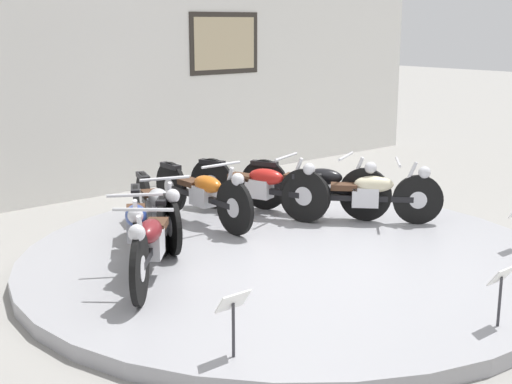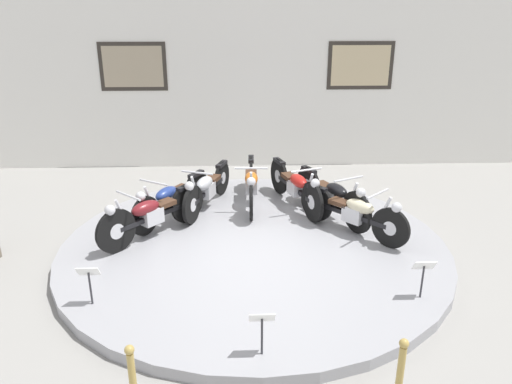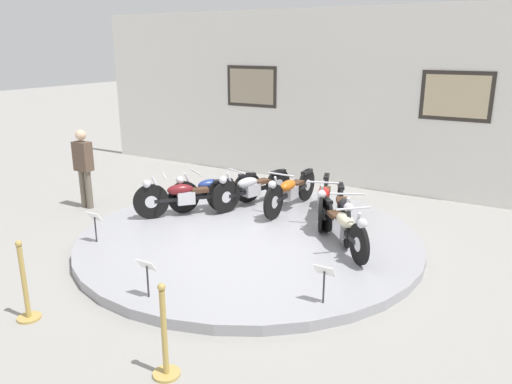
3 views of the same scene
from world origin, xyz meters
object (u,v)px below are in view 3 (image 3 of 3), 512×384
object	(u,v)px
motorcycle_cream	(342,225)
info_placard_front_centre	(147,270)
motorcycle_black	(344,210)
motorcycle_silver	(251,187)
stanchion_post_right_of_entry	(165,345)
motorcycle_maroon	(186,195)
motorcycle_orange	(290,190)
visitor_standing	(84,165)
motorcycle_red	(324,198)
motorcycle_blue	(214,189)
info_placard_front_left	(95,220)
info_placard_front_right	(324,276)
stanchion_post_left_of_entry	(26,293)

from	to	relation	value
motorcycle_cream	info_placard_front_centre	bearing A→B (deg)	-119.11
motorcycle_black	motorcycle_cream	bearing A→B (deg)	-71.07
motorcycle_silver	stanchion_post_right_of_entry	distance (m)	5.13
motorcycle_maroon	motorcycle_orange	world-z (taller)	same
motorcycle_black	motorcycle_cream	xyz separation A→B (m)	(0.22, -0.63, -0.02)
motorcycle_maroon	visitor_standing	xyz separation A→B (m)	(-2.31, -0.30, 0.37)
motorcycle_red	info_placard_front_centre	xyz separation A→B (m)	(-0.76, -3.84, -0.03)
motorcycle_blue	motorcycle_orange	xyz separation A→B (m)	(1.32, 0.63, 0.01)
motorcycle_cream	info_placard_front_centre	world-z (taller)	motorcycle_cream
motorcycle_blue	motorcycle_cream	size ratio (longest dim) A/B	1.17
motorcycle_orange	info_placard_front_left	distance (m)	3.62
motorcycle_silver	motorcycle_black	xyz separation A→B (m)	(2.07, -0.46, 0.02)
motorcycle_maroon	motorcycle_cream	size ratio (longest dim) A/B	1.03
info_placard_front_right	stanchion_post_right_of_entry	distance (m)	2.12
info_placard_front_left	motorcycle_silver	bearing A→B (deg)	67.19
motorcycle_blue	motorcycle_black	size ratio (longest dim) A/B	0.93
motorcycle_orange	visitor_standing	world-z (taller)	visitor_standing
motorcycle_black	motorcycle_silver	bearing A→B (deg)	167.51
motorcycle_black	info_placard_front_right	xyz separation A→B (m)	(0.65, -2.41, -0.03)
motorcycle_red	info_placard_front_right	distance (m)	3.11
motorcycle_orange	stanchion_post_left_of_entry	size ratio (longest dim) A/B	1.95
info_placard_front_left	info_placard_front_right	size ratio (longest dim) A/B	1.00
motorcycle_black	info_placard_front_right	world-z (taller)	motorcycle_black
info_placard_front_left	stanchion_post_right_of_entry	bearing A→B (deg)	-32.21
motorcycle_cream	info_placard_front_right	world-z (taller)	motorcycle_cream
motorcycle_orange	info_placard_front_left	size ratio (longest dim) A/B	3.91
motorcycle_orange	stanchion_post_right_of_entry	bearing A→B (deg)	-77.74
motorcycle_orange	visitor_standing	size ratio (longest dim) A/B	1.25
visitor_standing	stanchion_post_left_of_entry	xyz separation A→B (m)	(2.76, -3.40, -0.56)
motorcycle_maroon	motorcycle_black	bearing A→B (deg)	12.48
motorcycle_red	stanchion_post_left_of_entry	distance (m)	5.13
stanchion_post_left_of_entry	stanchion_post_right_of_entry	xyz separation A→B (m)	(2.15, 0.00, 0.00)
info_placard_front_centre	motorcycle_blue	bearing A→B (deg)	111.33
info_placard_front_left	visitor_standing	xyz separation A→B (m)	(-1.87, 1.48, 0.39)
motorcycle_cream	info_placard_front_right	bearing A→B (deg)	-76.14
info_placard_front_centre	motorcycle_maroon	bearing A→B (deg)	119.06
info_placard_front_left	motorcycle_orange	bearing A→B (deg)	57.08
motorcycle_cream	info_placard_front_left	xyz separation A→B (m)	(-3.50, -1.78, -0.00)
info_placard_front_left	visitor_standing	bearing A→B (deg)	141.70
motorcycle_silver	motorcycle_red	world-z (taller)	motorcycle_red
motorcycle_blue	visitor_standing	world-z (taller)	visitor_standing
motorcycle_maroon	visitor_standing	bearing A→B (deg)	-172.59
stanchion_post_right_of_entry	motorcycle_red	bearing A→B (deg)	93.77
stanchion_post_right_of_entry	motorcycle_silver	bearing A→B (deg)	111.00
motorcycle_orange	motorcycle_cream	world-z (taller)	motorcycle_orange
info_placard_front_right	visitor_standing	xyz separation A→B (m)	(-5.81, 1.48, 0.39)
motorcycle_red	info_placard_front_left	bearing A→B (deg)	-133.54
motorcycle_black	info_placard_front_centre	size ratio (longest dim) A/B	3.59
motorcycle_black	info_placard_front_centre	bearing A→B (deg)	-111.25
motorcycle_red	motorcycle_cream	distance (m)	1.34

